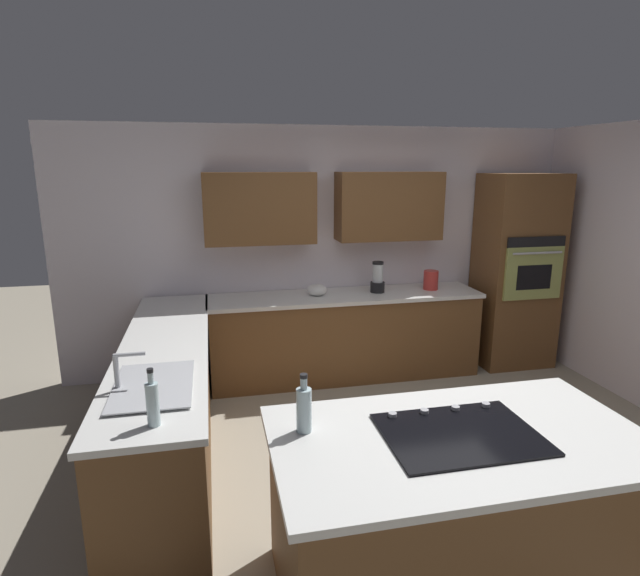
% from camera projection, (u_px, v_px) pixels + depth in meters
% --- Properties ---
extents(ground_plane, '(14.00, 14.00, 0.00)m').
position_uv_depth(ground_plane, '(415.00, 462.00, 3.88)').
color(ground_plane, '#9E937F').
extents(wall_back, '(6.00, 0.44, 2.60)m').
position_uv_depth(wall_back, '(341.00, 240.00, 5.48)').
color(wall_back, silver).
rests_on(wall_back, ground).
extents(lower_cabinets_back, '(2.80, 0.60, 0.86)m').
position_uv_depth(lower_cabinets_back, '(345.00, 337.00, 5.40)').
color(lower_cabinets_back, brown).
rests_on(lower_cabinets_back, ground).
extents(countertop_back, '(2.84, 0.64, 0.04)m').
position_uv_depth(countertop_back, '(346.00, 296.00, 5.29)').
color(countertop_back, silver).
rests_on(countertop_back, lower_cabinets_back).
extents(lower_cabinets_side, '(0.60, 2.90, 0.86)m').
position_uv_depth(lower_cabinets_side, '(168.00, 401.00, 3.93)').
color(lower_cabinets_side, brown).
rests_on(lower_cabinets_side, ground).
extents(countertop_side, '(0.64, 2.94, 0.04)m').
position_uv_depth(countertop_side, '(164.00, 346.00, 3.83)').
color(countertop_side, silver).
rests_on(countertop_side, lower_cabinets_side).
extents(island_base, '(1.80, 0.95, 0.86)m').
position_uv_depth(island_base, '(454.00, 517.00, 2.64)').
color(island_base, brown).
rests_on(island_base, ground).
extents(island_top, '(1.88, 1.03, 0.04)m').
position_uv_depth(island_top, '(460.00, 439.00, 2.53)').
color(island_top, silver).
rests_on(island_top, island_base).
extents(wall_oven, '(0.80, 0.66, 2.12)m').
position_uv_depth(wall_oven, '(516.00, 271.00, 5.65)').
color(wall_oven, brown).
rests_on(wall_oven, ground).
extents(sink_unit, '(0.46, 0.70, 0.23)m').
position_uv_depth(sink_unit, '(152.00, 385.00, 3.06)').
color(sink_unit, '#515456').
rests_on(sink_unit, countertop_side).
extents(cooktop, '(0.76, 0.56, 0.03)m').
position_uv_depth(cooktop, '(460.00, 433.00, 2.53)').
color(cooktop, black).
rests_on(cooktop, island_top).
extents(blender, '(0.15, 0.15, 0.33)m').
position_uv_depth(blender, '(378.00, 279.00, 5.34)').
color(blender, black).
rests_on(blender, countertop_back).
extents(mixing_bowl, '(0.21, 0.21, 0.11)m').
position_uv_depth(mixing_bowl, '(317.00, 290.00, 5.23)').
color(mixing_bowl, white).
rests_on(mixing_bowl, countertop_back).
extents(kettle, '(0.16, 0.16, 0.20)m').
position_uv_depth(kettle, '(431.00, 280.00, 5.47)').
color(kettle, red).
rests_on(kettle, countertop_back).
extents(dish_soap_bottle, '(0.07, 0.07, 0.31)m').
position_uv_depth(dish_soap_bottle, '(153.00, 403.00, 2.59)').
color(dish_soap_bottle, silver).
rests_on(dish_soap_bottle, countertop_side).
extents(oil_bottle, '(0.08, 0.08, 0.31)m').
position_uv_depth(oil_bottle, '(304.00, 408.00, 2.54)').
color(oil_bottle, silver).
rests_on(oil_bottle, island_top).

